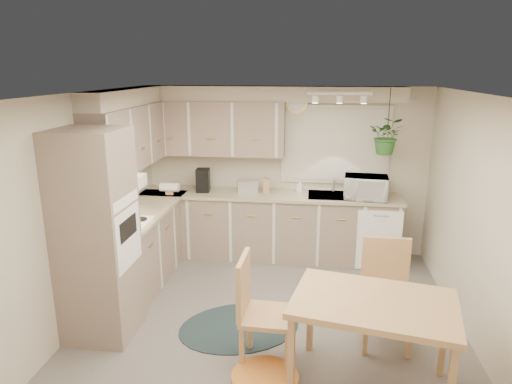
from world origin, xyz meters
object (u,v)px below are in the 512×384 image
at_px(chair_left, 268,313).
at_px(braided_rug, 239,327).
at_px(chair_back, 387,296).
at_px(dining_table, 371,345).
at_px(microwave, 366,185).
at_px(pet_bed, 265,382).

xyz_separation_m(chair_left, braided_rug, (-0.35, 0.56, -0.52)).
bearing_deg(braided_rug, chair_left, -57.84).
bearing_deg(chair_back, braided_rug, -3.94).
height_order(dining_table, chair_left, chair_left).
relative_size(chair_back, braided_rug, 0.81).
distance_m(braided_rug, microwave, 2.57).
height_order(chair_left, pet_bed, chair_left).
bearing_deg(chair_back, dining_table, 72.36).
height_order(dining_table, chair_back, chair_back).
relative_size(chair_back, microwave, 1.84).
distance_m(dining_table, microwave, 2.71).
bearing_deg(braided_rug, chair_back, -4.43).
height_order(chair_back, braided_rug, chair_back).
height_order(dining_table, braided_rug, dining_table).
height_order(chair_left, chair_back, chair_left).
bearing_deg(microwave, chair_back, -84.11).
xyz_separation_m(chair_back, microwave, (-0.03, 1.94, 0.61)).
bearing_deg(pet_bed, dining_table, 8.98).
distance_m(chair_back, pet_bed, 1.43).
bearing_deg(pet_bed, microwave, 68.94).
xyz_separation_m(chair_left, chair_back, (1.10, 0.45, -0.00)).
distance_m(dining_table, pet_bed, 0.95).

